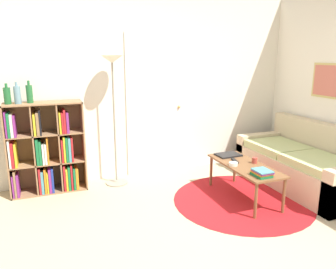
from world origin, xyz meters
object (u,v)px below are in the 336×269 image
(coffee_table, at_px, (245,168))
(bottle_right, at_px, (29,94))
(floor_lamp, at_px, (113,82))
(couch, at_px, (305,165))
(bottle_left, at_px, (7,96))
(cup, at_px, (255,160))
(bottle_middle, at_px, (17,95))
(laptop, at_px, (228,155))
(bookshelf, at_px, (46,151))
(bowl, at_px, (233,164))

(coffee_table, xyz_separation_m, bottle_right, (-2.40, 1.13, 0.89))
(bottle_right, bearing_deg, floor_lamp, -4.43)
(coffee_table, height_order, bottle_right, bottle_right)
(couch, bearing_deg, bottle_left, 164.34)
(coffee_table, bearing_deg, cup, 1.01)
(bottle_middle, bearing_deg, bottle_left, 170.92)
(laptop, relative_size, bottle_middle, 1.24)
(floor_lamp, height_order, cup, floor_lamp)
(couch, distance_m, laptop, 1.08)
(bottle_left, bearing_deg, bottle_middle, -9.08)
(floor_lamp, distance_m, bottle_right, 1.03)
(bookshelf, bearing_deg, couch, -17.39)
(couch, xyz_separation_m, coffee_table, (-1.03, -0.08, 0.11))
(floor_lamp, distance_m, couch, 2.83)
(bookshelf, distance_m, bottle_right, 0.75)
(couch, bearing_deg, bottle_right, 163.02)
(coffee_table, bearing_deg, floor_lamp, 142.74)
(bowl, distance_m, cup, 0.29)
(bookshelf, height_order, floor_lamp, floor_lamp)
(floor_lamp, xyz_separation_m, cup, (1.52, -1.05, -0.93))
(bookshelf, bearing_deg, laptop, -17.52)
(couch, xyz_separation_m, bottle_left, (-3.67, 1.03, 1.00))
(laptop, height_order, bowl, bowl)
(coffee_table, bearing_deg, bowl, 172.88)
(floor_lamp, relative_size, bottle_middle, 6.62)
(bottle_right, bearing_deg, bottle_left, -176.21)
(cup, bearing_deg, bowl, 176.73)
(bottle_left, bearing_deg, coffee_table, -22.80)
(couch, relative_size, bottle_right, 6.81)
(floor_lamp, xyz_separation_m, couch, (2.41, -0.97, -1.13))
(floor_lamp, height_order, couch, floor_lamp)
(floor_lamp, relative_size, coffee_table, 1.60)
(bookshelf, xyz_separation_m, laptop, (2.27, -0.72, -0.09))
(couch, relative_size, bottle_left, 7.49)
(bottle_middle, bearing_deg, bookshelf, 4.58)
(bottle_right, bearing_deg, cup, -23.93)
(bookshelf, relative_size, bottle_middle, 4.45)
(bowl, xyz_separation_m, cup, (0.29, -0.02, 0.02))
(bowl, bearing_deg, cup, -3.27)
(cup, distance_m, bottle_left, 3.10)
(bookshelf, height_order, bottle_right, bottle_right)
(floor_lamp, height_order, bowl, floor_lamp)
(bowl, height_order, bottle_right, bottle_right)
(bottle_right, bearing_deg, coffee_table, -25.20)
(bowl, relative_size, bottle_right, 0.39)
(bottle_left, height_order, bottle_middle, bottle_middle)
(laptop, distance_m, bottle_left, 2.87)
(floor_lamp, distance_m, laptop, 1.81)
(laptop, distance_m, bottle_right, 2.65)
(laptop, bearing_deg, bottle_right, 163.07)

